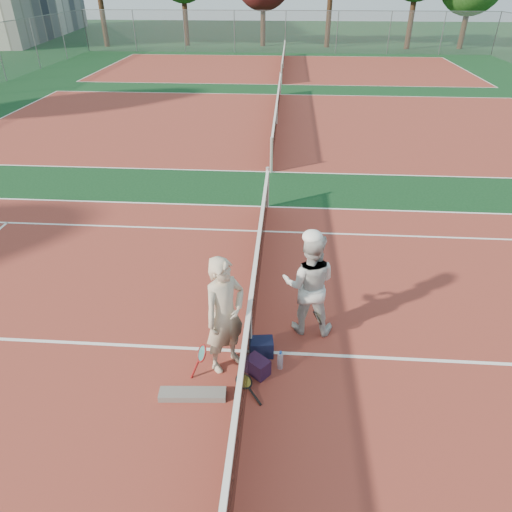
# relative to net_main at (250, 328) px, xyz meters

# --- Properties ---
(ground) EXTENTS (130.00, 130.00, 0.00)m
(ground) POSITION_rel_net_main_xyz_m (0.00, 0.00, -0.51)
(ground) COLOR #0D3317
(ground) RESTS_ON ground
(court_main) EXTENTS (23.77, 10.97, 0.01)m
(court_main) POSITION_rel_net_main_xyz_m (0.00, 0.00, -0.51)
(court_main) COLOR maroon
(court_main) RESTS_ON ground
(court_far_a) EXTENTS (23.77, 10.97, 0.01)m
(court_far_a) POSITION_rel_net_main_xyz_m (0.00, 13.50, -0.51)
(court_far_a) COLOR maroon
(court_far_a) RESTS_ON ground
(court_far_b) EXTENTS (23.77, 10.97, 0.01)m
(court_far_b) POSITION_rel_net_main_xyz_m (0.00, 27.00, -0.51)
(court_far_b) COLOR maroon
(court_far_b) RESTS_ON ground
(net_main) EXTENTS (0.10, 10.98, 1.02)m
(net_main) POSITION_rel_net_main_xyz_m (0.00, 0.00, 0.00)
(net_main) COLOR black
(net_main) RESTS_ON ground
(net_far_a) EXTENTS (0.10, 10.98, 1.02)m
(net_far_a) POSITION_rel_net_main_xyz_m (0.00, 13.50, 0.00)
(net_far_a) COLOR black
(net_far_a) RESTS_ON ground
(net_far_b) EXTENTS (0.10, 10.98, 1.02)m
(net_far_b) POSITION_rel_net_main_xyz_m (0.00, 27.00, 0.00)
(net_far_b) COLOR black
(net_far_b) RESTS_ON ground
(fence_back) EXTENTS (32.00, 0.06, 3.00)m
(fence_back) POSITION_rel_net_main_xyz_m (0.00, 34.00, 0.99)
(fence_back) COLOR slate
(fence_back) RESTS_ON ground
(player_a) EXTENTS (0.82, 0.83, 1.94)m
(player_a) POSITION_rel_net_main_xyz_m (-0.35, -0.29, 0.46)
(player_a) COLOR beige
(player_a) RESTS_ON ground
(player_b) EXTENTS (0.95, 0.77, 1.85)m
(player_b) POSITION_rel_net_main_xyz_m (0.91, 0.67, 0.41)
(player_b) COLOR silver
(player_b) RESTS_ON ground
(racket_red) EXTENTS (0.36, 0.36, 0.56)m
(racket_red) POSITION_rel_net_main_xyz_m (-0.68, -0.54, -0.23)
(racket_red) COLOR maroon
(racket_red) RESTS_ON ground
(racket_black_held) EXTENTS (0.36, 0.36, 0.56)m
(racket_black_held) POSITION_rel_net_main_xyz_m (1.07, 0.41, -0.23)
(racket_black_held) COLOR black
(racket_black_held) RESTS_ON ground
(racket_spare) EXTENTS (0.58, 0.64, 0.11)m
(racket_spare) POSITION_rel_net_main_xyz_m (-0.04, -0.72, -0.45)
(racket_spare) COLOR black
(racket_spare) RESTS_ON ground
(sports_bag_navy) EXTENTS (0.41, 0.30, 0.30)m
(sports_bag_navy) POSITION_rel_net_main_xyz_m (0.18, -0.05, -0.36)
(sports_bag_navy) COLOR black
(sports_bag_navy) RESTS_ON ground
(sports_bag_purple) EXTENTS (0.42, 0.41, 0.28)m
(sports_bag_purple) POSITION_rel_net_main_xyz_m (0.15, -0.46, -0.37)
(sports_bag_purple) COLOR black
(sports_bag_purple) RESTS_ON ground
(net_cover_canvas) EXTENTS (0.98, 0.29, 0.10)m
(net_cover_canvas) POSITION_rel_net_main_xyz_m (-0.76, -0.99, -0.46)
(net_cover_canvas) COLOR #65605B
(net_cover_canvas) RESTS_ON ground
(water_bottle) EXTENTS (0.09, 0.09, 0.30)m
(water_bottle) POSITION_rel_net_main_xyz_m (0.49, -0.33, -0.36)
(water_bottle) COLOR silver
(water_bottle) RESTS_ON ground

